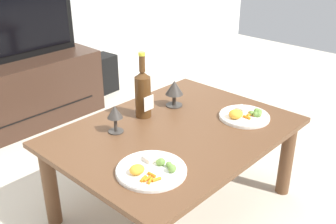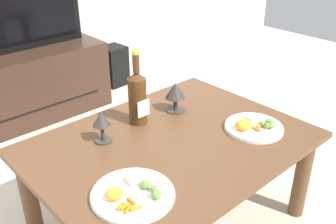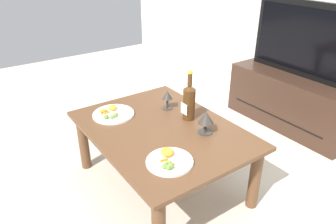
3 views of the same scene
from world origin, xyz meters
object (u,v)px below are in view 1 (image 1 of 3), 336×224
at_px(dining_table, 175,143).
at_px(tv_screen, 6,16).
at_px(wine_bottle, 142,92).
at_px(goblet_left, 115,114).
at_px(dinner_plate_left, 151,169).
at_px(dinner_plate_right, 244,115).
at_px(tv_stand, 19,92).
at_px(floor_speaker, 103,73).
at_px(goblet_right, 174,89).

height_order(dining_table, tv_screen, tv_screen).
bearing_deg(wine_bottle, tv_screen, 91.70).
relative_size(tv_screen, goblet_left, 7.37).
bearing_deg(goblet_left, dinner_plate_left, -108.91).
bearing_deg(dinner_plate_right, tv_screen, 102.65).
relative_size(tv_stand, goblet_left, 8.39).
height_order(dining_table, floor_speaker, dining_table).
xyz_separation_m(goblet_right, dinner_plate_right, (0.13, -0.35, -0.08)).
bearing_deg(dinner_plate_right, goblet_left, 146.22).
bearing_deg(tv_stand, floor_speaker, 3.03).
xyz_separation_m(wine_bottle, goblet_left, (-0.20, -0.03, -0.04)).
distance_m(dining_table, tv_stand, 1.47).
relative_size(goblet_left, dinner_plate_right, 0.53).
height_order(tv_stand, floor_speaker, tv_stand).
distance_m(wine_bottle, goblet_right, 0.21).
height_order(dining_table, goblet_right, goblet_right).
relative_size(floor_speaker, dinner_plate_left, 1.15).
relative_size(goblet_left, goblet_right, 0.95).
bearing_deg(dining_table, tv_screen, 91.58).
relative_size(tv_stand, wine_bottle, 3.39).
bearing_deg(goblet_left, goblet_right, -0.00).
distance_m(goblet_left, dinner_plate_right, 0.64).
height_order(tv_screen, goblet_right, tv_screen).
bearing_deg(tv_stand, dining_table, -88.43).
bearing_deg(floor_speaker, goblet_left, -129.55).
relative_size(dining_table, dinner_plate_left, 3.97).
xyz_separation_m(goblet_left, goblet_right, (0.40, -0.00, 0.00)).
distance_m(dinner_plate_left, dinner_plate_right, 0.65).
height_order(tv_stand, dinner_plate_right, dinner_plate_right).
bearing_deg(tv_screen, tv_stand, 90.00).
xyz_separation_m(dining_table, goblet_right, (0.20, 0.19, 0.17)).
xyz_separation_m(wine_bottle, dinner_plate_left, (-0.32, -0.38, -0.12)).
relative_size(tv_stand, dinner_plate_left, 4.04).
relative_size(dining_table, tv_stand, 0.98).
distance_m(tv_stand, wine_bottle, 1.29).
relative_size(tv_stand, dinner_plate_right, 4.49).
height_order(tv_stand, goblet_right, goblet_right).
bearing_deg(goblet_left, dinner_plate_right, -33.78).
bearing_deg(dinner_plate_left, tv_stand, 80.05).
relative_size(wine_bottle, dinner_plate_right, 1.33).
bearing_deg(tv_screen, goblet_left, -97.36).
xyz_separation_m(dining_table, goblet_left, (-0.20, 0.19, 0.16)).
height_order(floor_speaker, goblet_left, goblet_left).
height_order(dining_table, dinner_plate_left, dinner_plate_left).
bearing_deg(goblet_right, tv_stand, 100.60).
bearing_deg(goblet_right, wine_bottle, 172.11).
relative_size(tv_stand, floor_speaker, 3.52).
distance_m(dining_table, dinner_plate_right, 0.37).
height_order(goblet_right, dinner_plate_right, goblet_right).
relative_size(tv_screen, goblet_right, 6.98).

